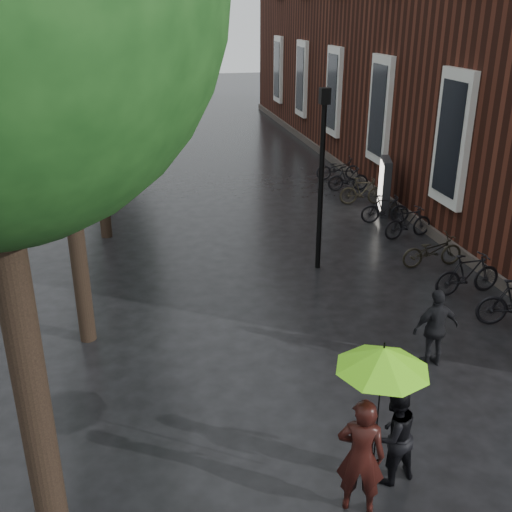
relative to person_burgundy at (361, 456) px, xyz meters
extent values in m
cube|color=#38160F|center=(10.81, 17.79, 5.14)|extent=(10.00, 33.00, 12.00)
cube|color=silver|center=(5.76, 8.79, 2.14)|extent=(0.25, 1.60, 3.60)
cube|color=black|center=(5.66, 8.79, 2.14)|extent=(0.10, 1.20, 3.00)
cube|color=silver|center=(5.76, 13.79, 2.14)|extent=(0.25, 1.60, 3.60)
cube|color=black|center=(5.66, 13.79, 2.14)|extent=(0.10, 1.20, 3.00)
cube|color=silver|center=(5.76, 18.79, 2.14)|extent=(0.25, 1.60, 3.60)
cube|color=black|center=(5.66, 18.79, 2.14)|extent=(0.10, 1.20, 3.00)
cube|color=silver|center=(5.76, 23.79, 2.14)|extent=(0.25, 1.60, 3.60)
cube|color=black|center=(5.66, 23.79, 2.14)|extent=(0.10, 1.20, 3.00)
cube|color=silver|center=(5.76, 28.79, 2.14)|extent=(0.25, 1.60, 3.60)
cube|color=black|center=(5.66, 28.79, 2.14)|extent=(0.10, 1.20, 3.00)
cube|color=#3F3833|center=(5.91, 17.79, -0.71)|extent=(0.40, 33.00, 0.30)
cylinder|color=black|center=(-3.69, -0.71, 1.47)|extent=(0.32, 0.32, 4.68)
cylinder|color=black|center=(-3.79, 5.29, 1.39)|extent=(0.32, 0.32, 4.51)
cylinder|color=black|center=(-3.59, 11.29, 1.61)|extent=(0.32, 0.32, 4.95)
cylinder|color=black|center=(-3.74, 17.29, 1.34)|extent=(0.32, 0.32, 4.40)
cylinder|color=black|center=(-3.64, 23.29, 1.53)|extent=(0.32, 0.32, 4.79)
cylinder|color=black|center=(-3.69, 29.29, 1.42)|extent=(0.32, 0.32, 4.57)
imported|color=black|center=(0.00, 0.00, 0.00)|extent=(0.74, 0.63, 1.73)
imported|color=black|center=(0.64, 0.43, -0.11)|extent=(0.86, 0.74, 1.51)
cylinder|color=black|center=(0.28, 0.21, 0.53)|extent=(0.02, 0.02, 1.56)
cone|color=#74EC18|center=(0.28, 0.21, 1.31)|extent=(1.22, 1.22, 0.31)
cylinder|color=black|center=(0.28, 0.21, 1.50)|extent=(0.02, 0.02, 0.08)
imported|color=black|center=(2.61, 3.05, -0.09)|extent=(0.93, 0.44, 1.54)
imported|color=black|center=(4.80, 5.69, -0.36)|extent=(1.71, 0.60, 1.01)
imported|color=black|center=(4.75, 7.37, -0.43)|extent=(1.66, 0.62, 0.86)
imported|color=black|center=(5.03, 9.44, -0.39)|extent=(1.63, 0.72, 0.95)
imported|color=black|center=(4.89, 10.80, -0.41)|extent=(1.56, 0.67, 0.91)
imported|color=black|center=(4.90, 12.76, -0.39)|extent=(1.63, 0.70, 0.95)
imported|color=black|center=(4.99, 14.46, -0.41)|extent=(1.54, 0.53, 0.91)
imported|color=black|center=(5.11, 15.96, -0.41)|extent=(1.79, 0.86, 0.90)
cube|color=black|center=(5.24, 11.77, 0.03)|extent=(0.25, 1.19, 1.80)
cube|color=#EFE3CE|center=(5.11, 11.77, 0.08)|extent=(0.04, 1.00, 1.47)
cylinder|color=black|center=(1.83, 7.86, 1.25)|extent=(0.13, 0.13, 4.23)
cube|color=black|center=(1.83, 7.86, 3.47)|extent=(0.23, 0.23, 0.37)
sphere|color=#FFE5B2|center=(1.83, 7.86, 3.47)|extent=(0.19, 0.19, 0.19)
cylinder|color=#262628|center=(-2.79, 17.26, 0.34)|extent=(0.06, 0.06, 2.41)
cylinder|color=#0E3F9B|center=(-2.69, 17.26, 1.55)|extent=(0.03, 0.48, 0.48)
camera|label=1|loc=(-2.54, -5.75, 5.35)|focal=42.00mm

